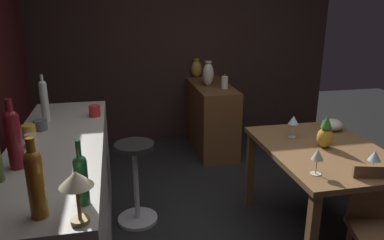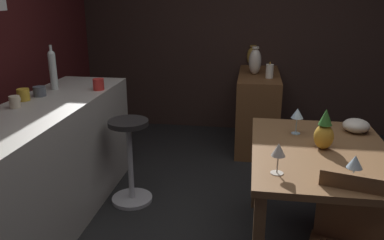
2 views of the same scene
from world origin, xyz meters
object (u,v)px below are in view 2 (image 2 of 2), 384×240
object	(u,v)px
wine_bottle_clear	(53,69)
vase_ceramic_ivory	(255,61)
pineapple_centerpiece	(324,132)
cup_slate	(40,91)
bar_stool	(130,159)
fruit_bowl	(356,126)
dining_table	(320,164)
wine_glass_center	(297,114)
cup_red	(99,84)
cup_mustard	(23,95)
pillar_candle_tall	(270,71)
wine_glass_right	(355,163)
wine_glass_left	(278,151)
sideboard_cabinet	(257,109)
vase_brass	(253,56)
cup_cream	(15,102)

from	to	relation	value
wine_bottle_clear	vase_ceramic_ivory	size ratio (longest dim) A/B	1.23
pineapple_centerpiece	cup_slate	bearing A→B (deg)	80.01
bar_stool	wine_bottle_clear	distance (m)	0.97
fruit_bowl	dining_table	bearing A→B (deg)	142.97
wine_glass_center	cup_red	bearing A→B (deg)	76.30
cup_mustard	wine_glass_center	bearing A→B (deg)	-89.24
cup_mustard	pillar_candle_tall	xyz separation A→B (m)	(1.49, -1.83, -0.05)
wine_glass_right	wine_glass_center	xyz separation A→B (m)	(0.70, 0.21, 0.03)
wine_glass_left	fruit_bowl	distance (m)	0.95
cup_red	pillar_candle_tall	world-z (taller)	cup_red
sideboard_cabinet	wine_bottle_clear	size ratio (longest dim) A/B	3.03
dining_table	fruit_bowl	xyz separation A→B (m)	(0.37, -0.28, 0.14)
bar_stool	cup_mustard	size ratio (longest dim) A/B	5.69
cup_slate	vase_ceramic_ivory	world-z (taller)	vase_ceramic_ivory
wine_glass_left	fruit_bowl	size ratio (longest dim) A/B	0.96
cup_slate	vase_brass	bearing A→B (deg)	-38.01
cup_cream	vase_brass	bearing A→B (deg)	-34.09
wine_glass_center	fruit_bowl	bearing A→B (deg)	-76.80
wine_glass_right	cup_slate	world-z (taller)	cup_slate
wine_glass_left	cup_mustard	world-z (taller)	cup_mustard
wine_glass_center	pineapple_centerpiece	xyz separation A→B (m)	(-0.25, -0.14, -0.03)
pineapple_centerpiece	dining_table	bearing A→B (deg)	163.63
wine_glass_center	cup_mustard	world-z (taller)	cup_mustard
wine_glass_right	fruit_bowl	bearing A→B (deg)	-13.89
cup_cream	wine_bottle_clear	bearing A→B (deg)	-0.88
bar_stool	cup_cream	bearing A→B (deg)	121.82
bar_stool	pillar_candle_tall	distance (m)	1.76
cup_cream	vase_brass	world-z (taller)	vase_brass
bar_stool	vase_brass	xyz separation A→B (m)	(1.96, -0.94, 0.56)
cup_red	cup_mustard	bearing A→B (deg)	133.91
wine_glass_center	cup_red	distance (m)	1.60
bar_stool	cup_red	world-z (taller)	cup_red
sideboard_cabinet	pillar_candle_tall	distance (m)	0.54
wine_glass_right	vase_brass	bearing A→B (deg)	10.46
wine_glass_right	vase_ceramic_ivory	bearing A→B (deg)	12.15
wine_glass_left	pineapple_centerpiece	size ratio (longest dim) A/B	0.68
wine_glass_right	pineapple_centerpiece	bearing A→B (deg)	9.51
wine_bottle_clear	vase_brass	world-z (taller)	wine_bottle_clear
vase_ceramic_ivory	vase_brass	size ratio (longest dim) A/B	1.21
cup_cream	wine_glass_left	bearing A→B (deg)	-104.12
pineapple_centerpiece	cup_red	world-z (taller)	pineapple_centerpiece
wine_glass_right	pillar_candle_tall	size ratio (longest dim) A/B	0.88
bar_stool	wine_glass_left	size ratio (longest dim) A/B	4.12
fruit_bowl	vase_brass	bearing A→B (deg)	19.34
wine_glass_center	cup_red	xyz separation A→B (m)	(0.38, 1.55, 0.07)
sideboard_cabinet	cup_red	world-z (taller)	cup_red
fruit_bowl	vase_ceramic_ivory	bearing A→B (deg)	24.48
dining_table	pineapple_centerpiece	bearing A→B (deg)	-16.37
wine_glass_center	cup_cream	size ratio (longest dim) A/B	1.66
vase_ceramic_ivory	cup_red	bearing A→B (deg)	134.91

